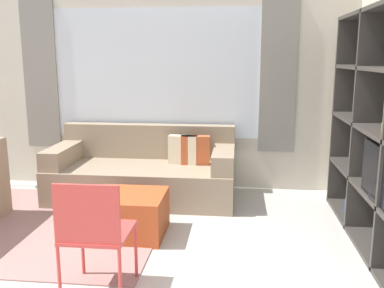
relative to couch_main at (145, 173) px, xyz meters
name	(u,v)px	position (x,y,z in m)	size (l,w,h in m)	color
wall_back	(157,81)	(0.06, 0.52, 1.06)	(6.06, 0.11, 2.70)	beige
area_rug	(55,225)	(-0.71, -0.98, -0.29)	(2.16, 2.17, 0.01)	gray
couch_main	(145,173)	(0.00, 0.00, 0.00)	(2.14, 0.98, 0.83)	gray
ottoman	(129,214)	(0.09, -1.11, -0.10)	(0.67, 0.61, 0.40)	#B74C23
folding_chair	(94,229)	(0.14, -2.21, 0.22)	(0.44, 0.46, 0.86)	#CC3D38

